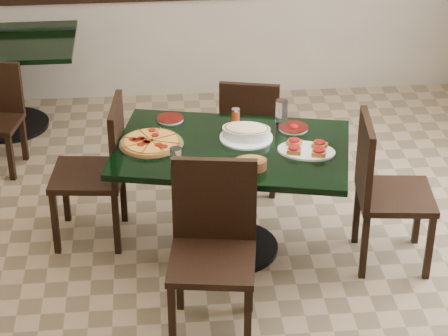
{
  "coord_description": "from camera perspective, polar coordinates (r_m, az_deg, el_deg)",
  "views": [
    {
      "loc": [
        -0.41,
        -4.41,
        3.19
      ],
      "look_at": [
        -0.01,
        0.0,
        0.75
      ],
      "focal_mm": 70.0,
      "sensor_mm": 36.0,
      "label": 1
    }
  ],
  "objects": [
    {
      "name": "floor",
      "position": [
        5.46,
        0.14,
        -6.88
      ],
      "size": [
        5.5,
        5.5,
        0.0
      ],
      "primitive_type": "plane",
      "color": "#876C4D",
      "rests_on": "ground"
    },
    {
      "name": "room_shell",
      "position": [
        6.62,
        7.77,
        10.85
      ],
      "size": [
        5.5,
        5.5,
        5.5
      ],
      "color": "white",
      "rests_on": "floor"
    },
    {
      "name": "main_table",
      "position": [
        5.38,
        0.52,
        -0.29
      ],
      "size": [
        1.57,
        1.19,
        0.75
      ],
      "rotation": [
        0.0,
        0.0,
        -0.22
      ],
      "color": "black",
      "rests_on": "floor"
    },
    {
      "name": "back_table",
      "position": [
        7.24,
        -14.31,
        6.38
      ],
      "size": [
        1.2,
        0.87,
        0.75
      ],
      "rotation": [
        0.0,
        0.0,
        0.01
      ],
      "color": "black",
      "rests_on": "floor"
    },
    {
      "name": "chair_far",
      "position": [
        6.1,
        1.74,
        2.57
      ],
      "size": [
        0.49,
        0.49,
        0.87
      ],
      "rotation": [
        0.0,
        0.0,
        2.91
      ],
      "color": "black",
      "rests_on": "floor"
    },
    {
      "name": "chair_near",
      "position": [
        4.76,
        -0.71,
        -4.67
      ],
      "size": [
        0.53,
        0.53,
        0.99
      ],
      "rotation": [
        0.0,
        0.0,
        -0.14
      ],
      "color": "black",
      "rests_on": "floor"
    },
    {
      "name": "chair_right",
      "position": [
        5.38,
        10.26,
        -1.07
      ],
      "size": [
        0.5,
        0.5,
        0.97
      ],
      "rotation": [
        0.0,
        0.0,
        1.46
      ],
      "color": "black",
      "rests_on": "floor"
    },
    {
      "name": "chair_left",
      "position": [
        5.58,
        -8.06,
        0.23
      ],
      "size": [
        0.49,
        0.49,
        0.96
      ],
      "rotation": [
        0.0,
        0.0,
        -1.67
      ],
      "color": "black",
      "rests_on": "floor"
    },
    {
      "name": "pepperoni_pizza",
      "position": [
        5.32,
        -4.77,
        1.67
      ],
      "size": [
        0.4,
        0.4,
        0.04
      ],
      "rotation": [
        0.0,
        0.0,
        -0.35
      ],
      "color": "#B0B1B7",
      "rests_on": "main_table"
    },
    {
      "name": "lasagna_casserole",
      "position": [
        5.37,
        1.47,
        2.38
      ],
      "size": [
        0.33,
        0.33,
        0.09
      ],
      "rotation": [
        0.0,
        0.0,
        -0.24
      ],
      "color": "silver",
      "rests_on": "main_table"
    },
    {
      "name": "bread_basket",
      "position": [
        5.03,
        1.71,
        0.33
      ],
      "size": [
        0.2,
        0.14,
        0.09
      ],
      "rotation": [
        0.0,
        0.0,
        -0.01
      ],
      "color": "brown",
      "rests_on": "main_table"
    },
    {
      "name": "bruschetta_platter",
      "position": [
        5.24,
        5.4,
        1.27
      ],
      "size": [
        0.41,
        0.34,
        0.05
      ],
      "rotation": [
        0.0,
        0.0,
        -0.33
      ],
      "color": "silver",
      "rests_on": "main_table"
    },
    {
      "name": "side_plate_near",
      "position": [
        5.02,
        -1.36,
        -0.12
      ],
      "size": [
        0.17,
        0.17,
        0.02
      ],
      "rotation": [
        0.0,
        0.0,
        -0.19
      ],
      "color": "silver",
      "rests_on": "main_table"
    },
    {
      "name": "side_plate_far_r",
      "position": [
        5.52,
        4.55,
        2.66
      ],
      "size": [
        0.19,
        0.19,
        0.03
      ],
      "rotation": [
        0.0,
        0.0,
        0.11
      ],
      "color": "silver",
      "rests_on": "main_table"
    },
    {
      "name": "side_plate_far_l",
      "position": [
        5.63,
        -3.53,
        3.24
      ],
      "size": [
        0.17,
        0.17,
        0.02
      ],
      "rotation": [
        0.0,
        0.0,
        -0.11
      ],
      "color": "silver",
      "rests_on": "main_table"
    },
    {
      "name": "napkin_setting",
      "position": [
        4.99,
        -1.82,
        -0.39
      ],
      "size": [
        0.16,
        0.16,
        0.01
      ],
      "rotation": [
        0.0,
        0.0,
        -0.14
      ],
      "color": "white",
      "rests_on": "main_table"
    },
    {
      "name": "water_glass_a",
      "position": [
        5.54,
        3.78,
        3.62
      ],
      "size": [
        0.08,
        0.08,
        0.17
      ],
      "primitive_type": "cylinder",
      "color": "white",
      "rests_on": "main_table"
    },
    {
      "name": "water_glass_b",
      "position": [
        4.99,
        -3.15,
        0.52
      ],
      "size": [
        0.07,
        0.07,
        0.15
      ],
      "primitive_type": "cylinder",
      "color": "white",
      "rests_on": "main_table"
    },
    {
      "name": "pepper_shaker",
      "position": [
        5.58,
        0.76,
        3.47
      ],
      "size": [
        0.05,
        0.05,
        0.09
      ],
      "color": "#BD3914",
      "rests_on": "main_table"
    }
  ]
}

